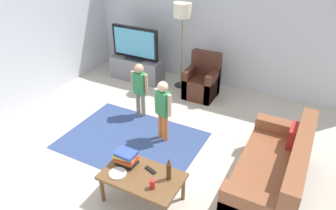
{
  "coord_description": "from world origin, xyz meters",
  "views": [
    {
      "loc": [
        1.94,
        -3.09,
        3.11
      ],
      "look_at": [
        0.0,
        0.6,
        0.65
      ],
      "focal_mm": 33.32,
      "sensor_mm": 36.0,
      "label": 1
    }
  ],
  "objects": [
    {
      "name": "child_near_tv",
      "position": [
        -0.78,
        1.02,
        0.62
      ],
      "size": [
        0.34,
        0.17,
        1.02
      ],
      "color": "gray",
      "rests_on": "ground"
    },
    {
      "name": "plate",
      "position": [
        0.05,
        -0.83,
        0.43
      ],
      "size": [
        0.22,
        0.22,
        0.02
      ],
      "color": "white",
      "rests_on": "coffee_table"
    },
    {
      "name": "book_stack",
      "position": [
        0.03,
        -0.62,
        0.52
      ],
      "size": [
        0.31,
        0.21,
        0.19
      ],
      "color": "black",
      "rests_on": "coffee_table"
    },
    {
      "name": "ground",
      "position": [
        0.0,
        0.0,
        0.0
      ],
      "size": [
        7.8,
        7.8,
        0.0
      ],
      "primitive_type": "plane",
      "color": "beige"
    },
    {
      "name": "area_rug",
      "position": [
        -0.51,
        0.28,
        0.0
      ],
      "size": [
        2.2,
        1.6,
        0.01
      ],
      "primitive_type": "cube",
      "color": "#33477A",
      "rests_on": "ground"
    },
    {
      "name": "tv_remote",
      "position": [
        0.38,
        -0.59,
        0.43
      ],
      "size": [
        0.18,
        0.1,
        0.02
      ],
      "primitive_type": "cube",
      "rotation": [
        0.0,
        0.0,
        -0.33
      ],
      "color": "black",
      "rests_on": "coffee_table"
    },
    {
      "name": "tv",
      "position": [
        -1.69,
        2.28,
        0.85
      ],
      "size": [
        1.1,
        0.28,
        0.71
      ],
      "color": "black",
      "rests_on": "tv_stand"
    },
    {
      "name": "child_center",
      "position": [
        -0.07,
        0.57,
        0.63
      ],
      "size": [
        0.34,
        0.19,
        1.05
      ],
      "color": "orange",
      "rests_on": "ground"
    },
    {
      "name": "coffee_table",
      "position": [
        0.33,
        -0.71,
        0.37
      ],
      "size": [
        1.0,
        0.6,
        0.42
      ],
      "color": "brown",
      "rests_on": "ground"
    },
    {
      "name": "tv_stand",
      "position": [
        -1.69,
        2.3,
        0.24
      ],
      "size": [
        1.2,
        0.44,
        0.5
      ],
      "color": "slate",
      "rests_on": "ground"
    },
    {
      "name": "couch",
      "position": [
        1.78,
        0.23,
        0.29
      ],
      "size": [
        0.8,
        1.8,
        0.86
      ],
      "color": "brown",
      "rests_on": "ground"
    },
    {
      "name": "armchair",
      "position": [
        -0.09,
        2.26,
        0.3
      ],
      "size": [
        0.6,
        0.6,
        0.9
      ],
      "color": "#472319",
      "rests_on": "ground"
    },
    {
      "name": "wall_back",
      "position": [
        0.0,
        3.0,
        1.35
      ],
      "size": [
        6.0,
        0.12,
        2.7
      ],
      "primitive_type": "cube",
      "color": "silver",
      "rests_on": "ground"
    },
    {
      "name": "bottle",
      "position": [
        0.65,
        -0.61,
        0.54
      ],
      "size": [
        0.06,
        0.06,
        0.3
      ],
      "color": "#4C3319",
      "rests_on": "coffee_table"
    },
    {
      "name": "floor_lamp",
      "position": [
        -0.66,
        2.45,
        1.54
      ],
      "size": [
        0.36,
        0.36,
        1.78
      ],
      "color": "#262626",
      "rests_on": "ground"
    },
    {
      "name": "soda_can",
      "position": [
        0.55,
        -0.83,
        0.48
      ],
      "size": [
        0.07,
        0.07,
        0.12
      ],
      "primitive_type": "cylinder",
      "color": "red",
      "rests_on": "coffee_table"
    }
  ]
}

